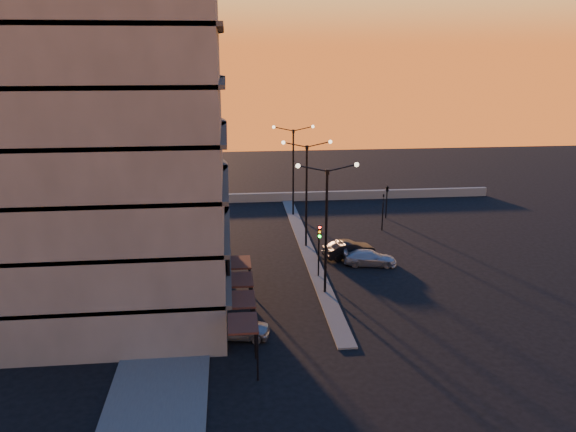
# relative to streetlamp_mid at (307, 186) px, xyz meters

# --- Properties ---
(ground) EXTENTS (120.00, 120.00, 0.00)m
(ground) POSITION_rel_streetlamp_mid_xyz_m (0.00, -10.00, -5.59)
(ground) COLOR black
(ground) RESTS_ON ground
(sidewalk_west) EXTENTS (5.00, 40.00, 0.12)m
(sidewalk_west) POSITION_rel_streetlamp_mid_xyz_m (-10.50, -6.00, -5.53)
(sidewalk_west) COLOR #50504D
(sidewalk_west) RESTS_ON ground
(median) EXTENTS (1.20, 36.00, 0.12)m
(median) POSITION_rel_streetlamp_mid_xyz_m (0.00, 0.00, -5.53)
(median) COLOR #50504D
(median) RESTS_ON ground
(parapet) EXTENTS (44.00, 0.50, 1.00)m
(parapet) POSITION_rel_streetlamp_mid_xyz_m (2.00, 16.00, -5.09)
(parapet) COLOR slate
(parapet) RESTS_ON ground
(building) EXTENTS (14.35, 17.08, 25.00)m
(building) POSITION_rel_streetlamp_mid_xyz_m (-14.00, -9.97, 6.32)
(building) COLOR #635F57
(building) RESTS_ON ground
(streetlamp_near) EXTENTS (4.32, 0.32, 9.51)m
(streetlamp_near) POSITION_rel_streetlamp_mid_xyz_m (0.00, -10.00, 0.00)
(streetlamp_near) COLOR black
(streetlamp_near) RESTS_ON ground
(streetlamp_mid) EXTENTS (4.32, 0.32, 9.51)m
(streetlamp_mid) POSITION_rel_streetlamp_mid_xyz_m (0.00, 0.00, 0.00)
(streetlamp_mid) COLOR black
(streetlamp_mid) RESTS_ON ground
(streetlamp_far) EXTENTS (4.32, 0.32, 9.51)m
(streetlamp_far) POSITION_rel_streetlamp_mid_xyz_m (0.00, 10.00, 0.00)
(streetlamp_far) COLOR black
(streetlamp_far) RESTS_ON ground
(traffic_light_main) EXTENTS (0.28, 0.44, 4.25)m
(traffic_light_main) POSITION_rel_streetlamp_mid_xyz_m (0.00, -7.13, -2.70)
(traffic_light_main) COLOR black
(traffic_light_main) RESTS_ON ground
(signal_east_a) EXTENTS (0.13, 0.16, 3.60)m
(signal_east_a) POSITION_rel_streetlamp_mid_xyz_m (8.00, 4.00, -3.66)
(signal_east_a) COLOR black
(signal_east_a) RESTS_ON ground
(signal_east_b) EXTENTS (0.42, 1.99, 3.60)m
(signal_east_b) POSITION_rel_streetlamp_mid_xyz_m (9.50, 8.00, -2.49)
(signal_east_b) COLOR black
(signal_east_b) RESTS_ON ground
(car_hatchback) EXTENTS (4.43, 2.40, 1.43)m
(car_hatchback) POSITION_rel_streetlamp_mid_xyz_m (-6.50, -15.83, -4.88)
(car_hatchback) COLOR #989BA0
(car_hatchback) RESTS_ON ground
(car_sedan) EXTENTS (4.62, 2.52, 1.44)m
(car_sedan) POSITION_rel_streetlamp_mid_xyz_m (3.24, -3.03, -4.87)
(car_sedan) COLOR black
(car_sedan) RESTS_ON ground
(car_wagon) EXTENTS (4.50, 2.49, 1.23)m
(car_wagon) POSITION_rel_streetlamp_mid_xyz_m (4.56, -4.92, -4.98)
(car_wagon) COLOR #A9ACB1
(car_wagon) RESTS_ON ground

